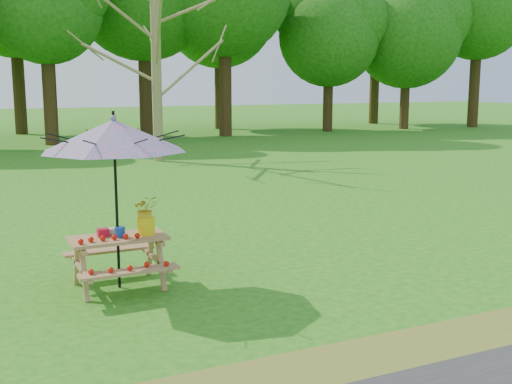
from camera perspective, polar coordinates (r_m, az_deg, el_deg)
name	(u,v)px	position (r m, az deg, el deg)	size (l,w,h in m)	color
ground	(233,284)	(8.43, -2.09, -8.20)	(120.00, 120.00, 0.00)	#247215
drygrass_strip	(354,370)	(6.13, 8.69, -15.40)	(120.00, 1.20, 0.01)	olive
picnic_table	(119,263)	(8.39, -12.10, -6.18)	(1.20, 1.32, 0.67)	#A96D4C
patio_umbrella	(114,136)	(8.10, -12.51, 4.92)	(2.14, 2.14, 2.25)	black
produce_bins	(112,232)	(8.33, -12.68, -3.49)	(0.32, 0.38, 0.13)	red
tomatoes_row	(109,238)	(8.09, -12.94, -4.03)	(0.77, 0.13, 0.07)	red
flower_bucket	(146,214)	(8.30, -9.78, -1.93)	(0.32, 0.28, 0.50)	yellow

